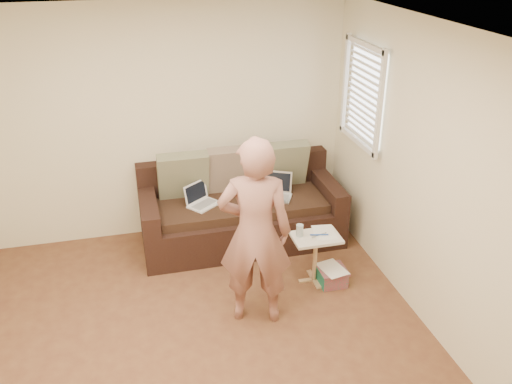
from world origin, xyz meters
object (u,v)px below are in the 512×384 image
at_px(sofa, 241,207).
at_px(laptop_silver, 274,198).
at_px(striped_box, 332,276).
at_px(drinking_glass, 300,230).
at_px(side_table, 315,259).
at_px(laptop_white, 204,205).
at_px(person, 255,233).

distance_m(sofa, laptop_silver, 0.38).
height_order(laptop_silver, striped_box, laptop_silver).
bearing_deg(striped_box, drinking_glass, 154.91).
relative_size(sofa, side_table, 4.27).
bearing_deg(laptop_white, person, -117.35).
bearing_deg(drinking_glass, laptop_silver, 90.75).
height_order(sofa, striped_box, sofa).
relative_size(laptop_silver, laptop_white, 1.12).
height_order(laptop_silver, person, person).
height_order(person, striped_box, person).
relative_size(laptop_white, drinking_glass, 2.71).
distance_m(sofa, person, 1.43).
height_order(sofa, side_table, sofa).
bearing_deg(person, drinking_glass, -125.71).
bearing_deg(person, striped_box, -145.06).
xyz_separation_m(sofa, person, (-0.18, -1.34, 0.45)).
bearing_deg(sofa, laptop_silver, -7.64).
bearing_deg(laptop_silver, sofa, -161.46).
distance_m(drinking_glass, striped_box, 0.59).
xyz_separation_m(side_table, drinking_glass, (-0.16, 0.05, 0.32)).
relative_size(laptop_silver, person, 0.21).
relative_size(sofa, drinking_glass, 18.33).
bearing_deg(striped_box, laptop_silver, 107.81).
relative_size(laptop_white, side_table, 0.63).
bearing_deg(striped_box, laptop_white, 137.89).
bearing_deg(laptop_white, sofa, -32.08).
bearing_deg(side_table, drinking_glass, 162.03).
bearing_deg(side_table, sofa, 119.44).
xyz_separation_m(laptop_white, side_table, (0.95, -0.91, -0.26)).
relative_size(person, drinking_glass, 14.65).
xyz_separation_m(drinking_glass, striped_box, (0.31, -0.14, -0.49)).
distance_m(laptop_silver, laptop_white, 0.79).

